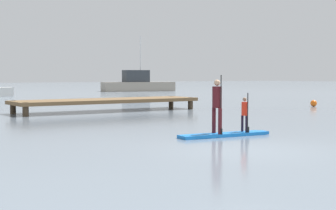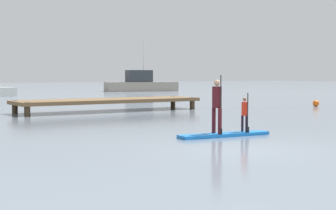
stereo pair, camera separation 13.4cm
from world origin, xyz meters
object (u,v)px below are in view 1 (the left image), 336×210
paddleboard_near (225,135)px  mooring_buoy_mid (314,103)px  motor_boat_small_navy (138,84)px  paddler_adult (217,103)px  paddler_child_solo (245,113)px

paddleboard_near → mooring_buoy_mid: (14.08, 8.53, 0.15)m
motor_boat_small_navy → paddler_adult: bearing=-117.0°
paddleboard_near → paddler_child_solo: 0.98m
paddleboard_near → mooring_buoy_mid: 16.46m
paddleboard_near → paddler_adult: (-0.29, 0.03, 0.99)m
mooring_buoy_mid → paddler_child_solo: bearing=-147.1°
motor_boat_small_navy → mooring_buoy_mid: 32.06m
paddleboard_near → motor_boat_small_navy: size_ratio=0.35×
paddler_child_solo → motor_boat_small_navy: size_ratio=0.14×
paddleboard_near → mooring_buoy_mid: size_ratio=7.99×
paddler_child_solo → mooring_buoy_mid: (13.35, 8.62, -0.51)m
paddleboard_near → paddler_adult: paddler_adult is taller
motor_boat_small_navy → mooring_buoy_mid: bearing=-100.9°
paddler_child_solo → paddler_adult: bearing=173.5°
paddleboard_near → motor_boat_small_navy: motor_boat_small_navy is taller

